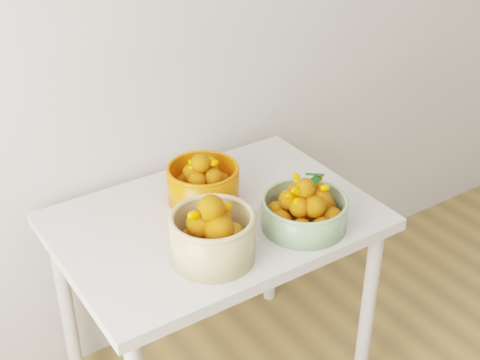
# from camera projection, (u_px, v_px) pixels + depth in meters

# --- Properties ---
(table) EXTENTS (1.00, 0.70, 0.75)m
(table) POSITION_uv_depth(u_px,v_px,m) (216.00, 241.00, 2.19)
(table) COLOR silver
(table) RESTS_ON ground
(bowl_cream) EXTENTS (0.29, 0.29, 0.21)m
(bowl_cream) POSITION_uv_depth(u_px,v_px,m) (213.00, 235.00, 1.91)
(bowl_cream) COLOR tan
(bowl_cream) RESTS_ON table
(bowl_green) EXTENTS (0.35, 0.35, 0.17)m
(bowl_green) POSITION_uv_depth(u_px,v_px,m) (304.00, 210.00, 2.06)
(bowl_green) COLOR #7FA574
(bowl_green) RESTS_ON table
(bowl_orange) EXTENTS (0.30, 0.30, 0.17)m
(bowl_orange) POSITION_uv_depth(u_px,v_px,m) (203.00, 183.00, 2.19)
(bowl_orange) COLOR #DC5306
(bowl_orange) RESTS_ON table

